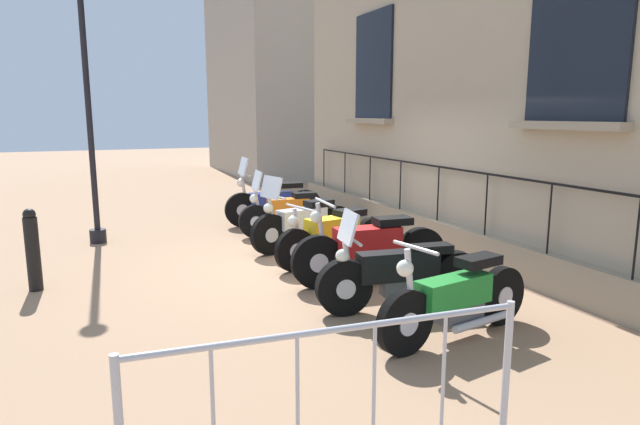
# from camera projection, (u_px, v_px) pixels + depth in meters

# --- Properties ---
(ground_plane) EXTENTS (60.00, 60.00, 0.00)m
(ground_plane) POSITION_uv_depth(u_px,v_px,m) (317.00, 264.00, 8.21)
(ground_plane) COLOR #9E7A5B
(motorcycle_blue) EXTENTS (2.04, 0.71, 1.41)m
(motorcycle_blue) POSITION_uv_depth(u_px,v_px,m) (274.00, 203.00, 11.07)
(motorcycle_blue) COLOR black
(motorcycle_blue) RESTS_ON ground_plane
(motorcycle_orange) EXTENTS (1.97, 0.61, 1.24)m
(motorcycle_orange) POSITION_uv_depth(u_px,v_px,m) (289.00, 213.00, 10.10)
(motorcycle_orange) COLOR black
(motorcycle_orange) RESTS_ON ground_plane
(motorcycle_white) EXTENTS (2.00, 0.74, 1.28)m
(motorcycle_white) POSITION_uv_depth(u_px,v_px,m) (303.00, 224.00, 9.08)
(motorcycle_white) COLOR black
(motorcycle_white) RESTS_ON ground_plane
(motorcycle_yellow) EXTENTS (2.05, 0.76, 0.95)m
(motorcycle_yellow) POSITION_uv_depth(u_px,v_px,m) (334.00, 236.00, 8.17)
(motorcycle_yellow) COLOR black
(motorcycle_yellow) RESTS_ON ground_plane
(motorcycle_red) EXTENTS (2.21, 0.73, 1.15)m
(motorcycle_red) POSITION_uv_depth(u_px,v_px,m) (370.00, 249.00, 7.23)
(motorcycle_red) COLOR black
(motorcycle_red) RESTS_ON ground_plane
(motorcycle_black) EXTENTS (2.05, 0.61, 1.20)m
(motorcycle_black) POSITION_uv_depth(u_px,v_px,m) (400.00, 275.00, 6.26)
(motorcycle_black) COLOR black
(motorcycle_black) RESTS_ON ground_plane
(motorcycle_green) EXTENTS (2.01, 0.63, 1.05)m
(motorcycle_green) POSITION_uv_depth(u_px,v_px,m) (456.00, 300.00, 5.43)
(motorcycle_green) COLOR black
(motorcycle_green) RESTS_ON ground_plane
(lamppost) EXTENTS (0.29, 0.29, 4.90)m
(lamppost) POSITION_uv_depth(u_px,v_px,m) (88.00, 98.00, 9.17)
(lamppost) COLOR black
(lamppost) RESTS_ON ground_plane
(crowd_barrier) EXTENTS (2.47, 0.22, 1.05)m
(crowd_barrier) POSITION_uv_depth(u_px,v_px,m) (337.00, 402.00, 3.21)
(crowd_barrier) COLOR #B7B7BF
(crowd_barrier) RESTS_ON ground_plane
(bollard) EXTENTS (0.17, 0.17, 1.08)m
(bollard) POSITION_uv_depth(u_px,v_px,m) (33.00, 250.00, 6.92)
(bollard) COLOR black
(bollard) RESTS_ON ground_plane
(distant_building) EXTENTS (4.80, 7.32, 7.66)m
(distant_building) POSITION_uv_depth(u_px,v_px,m) (289.00, 72.00, 20.63)
(distant_building) COLOR #9E9384
(distant_building) RESTS_ON ground_plane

